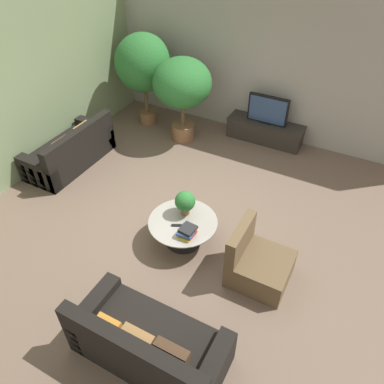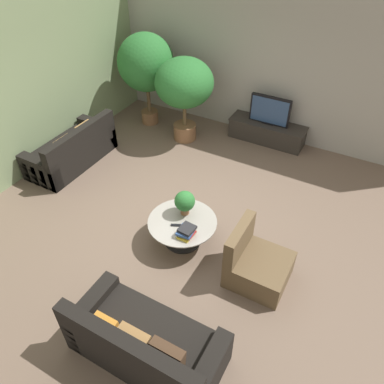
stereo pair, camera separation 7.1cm
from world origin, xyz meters
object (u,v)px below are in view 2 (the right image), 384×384
object	(u,v)px
media_console	(267,132)
armchair_wicker	(256,264)
television	(270,111)
couch_near_entry	(145,344)
potted_palm_tall	(146,64)
potted_plant_tabletop	(185,202)
potted_palm_corner	(184,86)
couch_by_wall	(73,151)
coffee_table	(182,227)

from	to	relation	value
media_console	armchair_wicker	bearing A→B (deg)	-72.25
television	couch_near_entry	size ratio (longest dim) A/B	0.47
television	armchair_wicker	world-z (taller)	television
television	potted_palm_tall	size ratio (longest dim) A/B	0.42
armchair_wicker	potted_plant_tabletop	bearing A→B (deg)	77.16
television	potted_palm_corner	size ratio (longest dim) A/B	0.48
couch_by_wall	potted_palm_corner	bearing A→B (deg)	141.93
media_console	couch_near_entry	world-z (taller)	couch_near_entry
coffee_table	potted_palm_corner	distance (m)	3.16
couch_near_entry	potted_palm_corner	xyz separation A→B (m)	(-2.03, 4.46, 0.92)
potted_palm_corner	potted_plant_tabletop	distance (m)	2.90
media_console	potted_palm_tall	xyz separation A→B (m)	(-2.64, -0.53, 1.15)
couch_near_entry	couch_by_wall	bearing A→B (deg)	-36.67
couch_by_wall	couch_near_entry	distance (m)	4.35
potted_palm_tall	potted_plant_tabletop	distance (m)	3.72
potted_palm_tall	potted_palm_corner	distance (m)	1.09
potted_palm_tall	potted_plant_tabletop	bearing A→B (deg)	-47.40
coffee_table	couch_near_entry	size ratio (longest dim) A/B	0.59
potted_palm_tall	television	bearing A→B (deg)	11.32
couch_near_entry	armchair_wicker	size ratio (longest dim) A/B	2.07
television	potted_plant_tabletop	world-z (taller)	television
media_console	potted_plant_tabletop	distance (m)	3.25
media_console	potted_palm_tall	world-z (taller)	potted_palm_tall
couch_by_wall	potted_plant_tabletop	distance (m)	2.96
couch_near_entry	potted_plant_tabletop	distance (m)	2.12
potted_plant_tabletop	potted_palm_corner	bearing A→B (deg)	119.85
couch_by_wall	armchair_wicker	bearing A→B (deg)	77.86
media_console	coffee_table	world-z (taller)	media_console
couch_near_entry	potted_palm_corner	distance (m)	4.98
potted_palm_corner	media_console	bearing A→B (deg)	25.44
media_console	coffee_table	xyz separation A→B (m)	(-0.11, -3.39, 0.07)
television	coffee_table	size ratio (longest dim) A/B	0.80
coffee_table	television	bearing A→B (deg)	88.08
television	potted_palm_corner	bearing A→B (deg)	-154.61
couch_by_wall	potted_palm_tall	distance (m)	2.39
potted_palm_corner	potted_plant_tabletop	world-z (taller)	potted_palm_corner
television	couch_near_entry	bearing A→B (deg)	-85.12
television	potted_palm_tall	bearing A→B (deg)	-168.68
television	potted_palm_corner	xyz separation A→B (m)	(-1.58, -0.75, 0.49)
armchair_wicker	media_console	bearing A→B (deg)	17.75
potted_palm_tall	potted_palm_corner	xyz separation A→B (m)	(1.06, -0.22, -0.16)
media_console	potted_plant_tabletop	world-z (taller)	potted_plant_tabletop
couch_by_wall	couch_near_entry	world-z (taller)	same
television	couch_by_wall	bearing A→B (deg)	-139.33
potted_palm_corner	couch_near_entry	bearing A→B (deg)	-65.54
media_console	coffee_table	bearing A→B (deg)	-91.92
armchair_wicker	potted_palm_corner	xyz separation A→B (m)	(-2.71, 2.76, 0.94)
couch_near_entry	potted_palm_corner	size ratio (longest dim) A/B	1.01
potted_palm_tall	couch_by_wall	bearing A→B (deg)	-100.92
television	potted_palm_corner	world-z (taller)	potted_palm_corner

